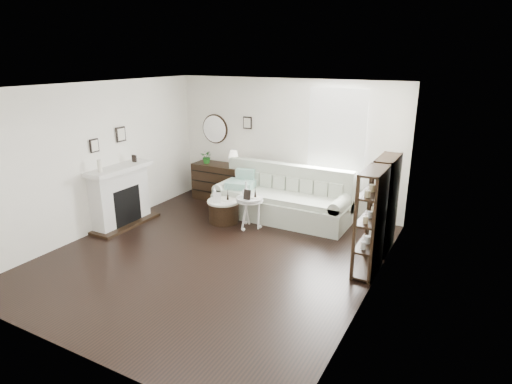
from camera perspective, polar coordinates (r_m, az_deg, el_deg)
The scene contains 18 objects.
room at distance 8.62m, azimuth 8.38°, elevation 7.33°, with size 5.50×5.50×5.50m.
fireplace at distance 8.54m, azimuth -17.57°, elevation -0.75°, with size 0.50×1.40×1.84m.
shelf_unit_far at distance 7.32m, azimuth 16.72°, elevation -1.55°, with size 0.30×0.80×1.60m.
shelf_unit_near at distance 6.49m, azimuth 15.02°, elevation -3.89°, with size 0.30×0.80×1.60m.
sofa at distance 8.55m, azimuth 3.53°, elevation -1.25°, with size 2.70×0.93×1.05m.
quilt at distance 8.75m, azimuth -2.06°, elevation 1.01°, with size 0.55×0.45×0.14m, color #268B69.
suitcase at distance 7.90m, azimuth 8.48°, elevation -4.14°, with size 0.63×0.21×0.42m, color brown.
dresser at distance 9.65m, azimuth -4.76°, elevation 1.34°, with size 1.23×0.53×0.82m.
table_lamp at distance 9.32m, azimuth -3.00°, elevation 4.48°, with size 0.22×0.22×0.35m, color beige, non-canonical shape.
potted_plant at distance 9.64m, azimuth -6.55°, elevation 4.68°, with size 0.27×0.23×0.30m, color #195819.
drum_table at distance 8.39m, azimuth -4.32°, elevation -2.54°, with size 0.64×0.64×0.44m.
pedestal_table at distance 7.96m, azimuth -0.85°, elevation -1.07°, with size 0.51×0.51×0.61m.
eiffel_drum at distance 8.29m, azimuth -3.79°, elevation -0.48°, with size 0.11×0.11×0.20m, color black, non-canonical shape.
bottle_drum at distance 8.30m, azimuth -5.57°, elevation -0.18°, with size 0.07×0.07×0.28m, color silver.
card_frame_drum at distance 8.18m, azimuth -5.23°, elevation -0.73°, with size 0.15×0.01×0.20m, color white.
eiffel_ped at distance 7.89m, azimuth -0.10°, elevation -0.13°, with size 0.11×0.11×0.18m, color black, non-canonical shape.
flask_ped at distance 7.96m, azimuth -1.33°, elevation 0.41°, with size 0.15×0.15×0.29m, color silver, non-canonical shape.
card_frame_ped at distance 7.79m, azimuth -1.19°, elevation -0.35°, with size 0.14×0.01×0.19m, color black.
Camera 1 is at (3.61, -5.27, 3.13)m, focal length 30.00 mm.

